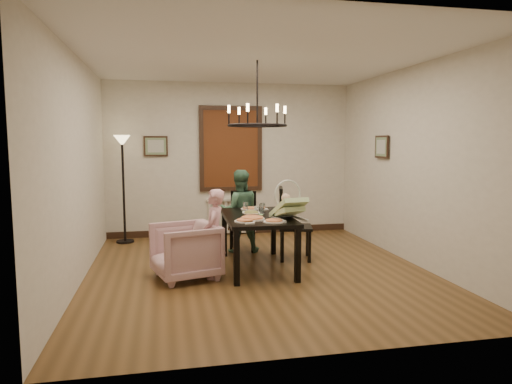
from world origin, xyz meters
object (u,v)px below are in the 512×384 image
object	(u,v)px
dining_table	(257,222)
chair_far	(243,221)
drinking_glass	(261,209)
seated_man	(239,218)
elderly_woman	(214,241)
baby_bouncer	(289,206)
chair_right	(295,223)
floor_lamp	(124,191)
armchair	(185,251)

from	to	relation	value
dining_table	chair_far	size ratio (longest dim) A/B	1.69
drinking_glass	seated_man	bearing A→B (deg)	101.88
chair_far	elderly_woman	bearing A→B (deg)	-99.05
dining_table	baby_bouncer	xyz separation A→B (m)	(0.33, -0.40, 0.26)
chair_right	chair_far	bearing A→B (deg)	56.08
chair_right	drinking_glass	distance (m)	0.66
chair_right	floor_lamp	distance (m)	3.08
elderly_woman	drinking_glass	xyz separation A→B (m)	(0.71, 0.46, 0.33)
drinking_glass	dining_table	bearing A→B (deg)	-123.50
armchair	elderly_woman	distance (m)	0.38
chair_right	elderly_woman	world-z (taller)	chair_right
chair_far	drinking_glass	world-z (taller)	chair_far
chair_far	baby_bouncer	xyz separation A→B (m)	(0.35, -1.48, 0.44)
elderly_woman	baby_bouncer	world-z (taller)	baby_bouncer
chair_right	drinking_glass	xyz separation A→B (m)	(-0.56, -0.22, 0.26)
chair_right	seated_man	xyz separation A→B (m)	(-0.74, 0.60, -0.00)
elderly_woman	floor_lamp	bearing A→B (deg)	-134.83
dining_table	floor_lamp	xyz separation A→B (m)	(-1.92, 2.02, 0.25)
seated_man	baby_bouncer	size ratio (longest dim) A/B	1.99
chair_far	floor_lamp	world-z (taller)	floor_lamp
seated_man	drinking_glass	bearing A→B (deg)	102.86
elderly_woman	seated_man	world-z (taller)	seated_man
armchair	drinking_glass	xyz separation A→B (m)	(1.07, 0.41, 0.45)
elderly_woman	baby_bouncer	size ratio (longest dim) A/B	1.75
dining_table	elderly_woman	size ratio (longest dim) A/B	1.68
elderly_woman	drinking_glass	bearing A→B (deg)	139.14
chair_right	armchair	xyz separation A→B (m)	(-1.64, -0.63, -0.19)
armchair	floor_lamp	xyz separation A→B (m)	(-0.93, 2.29, 0.55)
chair_far	seated_man	xyz separation A→B (m)	(-0.07, -0.12, 0.07)
chair_far	floor_lamp	xyz separation A→B (m)	(-1.90, 0.94, 0.43)
chair_far	elderly_woman	distance (m)	1.54
dining_table	chair_right	distance (m)	0.74
seated_man	drinking_glass	distance (m)	0.89
dining_table	drinking_glass	xyz separation A→B (m)	(0.09, 0.13, 0.15)
drinking_glass	elderly_woman	bearing A→B (deg)	-147.23
chair_right	seated_man	world-z (taller)	chair_right
chair_far	chair_right	size ratio (longest dim) A/B	0.87
elderly_woman	baby_bouncer	bearing A→B (deg)	101.92
floor_lamp	seated_man	bearing A→B (deg)	-30.08
elderly_woman	baby_bouncer	distance (m)	1.05
elderly_woman	armchair	bearing A→B (deg)	-82.01
dining_table	floor_lamp	bearing A→B (deg)	135.22
armchair	seated_man	bearing A→B (deg)	128.25
armchair	drinking_glass	distance (m)	1.23
elderly_woman	dining_table	bearing A→B (deg)	134.11
chair_far	chair_right	world-z (taller)	chair_right
chair_far	dining_table	bearing A→B (deg)	-74.72
dining_table	seated_man	world-z (taller)	seated_man
dining_table	chair_far	bearing A→B (deg)	92.57
chair_right	armchair	size ratio (longest dim) A/B	1.39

